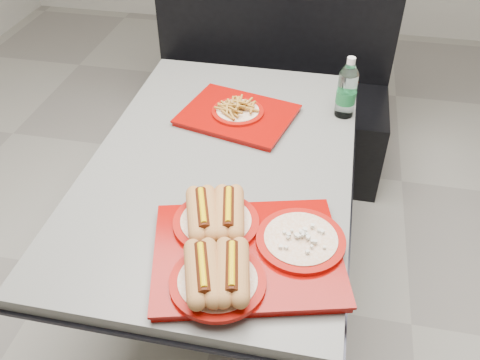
% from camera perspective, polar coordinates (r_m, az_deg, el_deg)
% --- Properties ---
extents(ground, '(6.00, 6.00, 0.00)m').
position_cam_1_polar(ground, '(2.31, -1.62, -12.66)').
color(ground, gray).
rests_on(ground, ground).
extents(diner_table, '(0.92, 1.42, 0.75)m').
position_cam_1_polar(diner_table, '(1.88, -1.95, -1.68)').
color(diner_table, black).
rests_on(diner_table, ground).
extents(booth_bench, '(1.30, 0.57, 1.35)m').
position_cam_1_polar(booth_bench, '(2.87, 3.10, 9.80)').
color(booth_bench, black).
rests_on(booth_bench, ground).
extents(tray_near, '(0.60, 0.52, 0.11)m').
position_cam_1_polar(tray_near, '(1.41, -0.05, -7.59)').
color(tray_near, '#8E0703').
rests_on(tray_near, diner_table).
extents(tray_far, '(0.48, 0.41, 0.08)m').
position_cam_1_polar(tray_far, '(1.98, -0.26, 7.56)').
color(tray_far, '#8E0703').
rests_on(tray_far, diner_table).
extents(water_bottle, '(0.08, 0.08, 0.24)m').
position_cam_1_polar(water_bottle, '(2.00, 11.90, 9.77)').
color(water_bottle, silver).
rests_on(water_bottle, diner_table).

